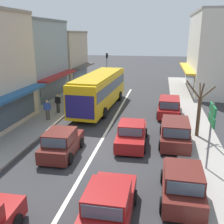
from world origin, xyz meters
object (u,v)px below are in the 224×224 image
Objects in this scene: city_bus at (100,89)px; sedan_behind_bus_mid at (108,207)px; sedan_behind_bus_near at (132,134)px; pedestrian_browsing_midblock at (58,102)px; traffic_light_downstreet at (107,63)px; parked_wagon_kerb_third at (169,107)px; directional_road_sign at (212,121)px; hatchback_queue_gap_filler at (62,143)px; street_tree_right at (199,112)px; parked_hatchback_kerb_front at (182,184)px; pedestrian_with_handbag_near at (71,97)px; pedestrian_far_walker at (47,109)px; parked_wagon_kerb_second at (175,132)px.

sedan_behind_bus_mid is at bearing -75.79° from city_bus.
city_bus is 2.58× the size of sedan_behind_bus_near.
sedan_behind_bus_near is 2.61× the size of pedestrian_browsing_midblock.
traffic_light_downstreet is at bearing 85.55° from pedestrian_browsing_midblock.
directional_road_sign is at bearing -79.75° from parked_wagon_kerb_third.
directional_road_sign is 2.21× the size of pedestrian_browsing_midblock.
city_bus is at bearing 90.54° from hatchback_queue_gap_filler.
directional_road_sign is 0.92× the size of street_tree_right.
parked_hatchback_kerb_front is (6.57, -3.11, 0.00)m from hatchback_queue_gap_filler.
sedan_behind_bus_near is 1.09× the size of street_tree_right.
pedestrian_with_handbag_near is 4.20m from pedestrian_far_walker.
sedan_behind_bus_mid is 16.17m from pedestrian_with_handbag_near.
directional_road_sign reaches higher than sedan_behind_bus_mid.
parked_wagon_kerb_second is 1.26× the size of directional_road_sign.
directional_road_sign is (1.71, -9.45, 1.96)m from parked_wagon_kerb_third.
hatchback_queue_gap_filler is 7.27m from parked_hatchback_kerb_front.
pedestrian_browsing_midblock reaches higher than hatchback_queue_gap_filler.
traffic_light_downstreet is (-5.81, 28.07, 2.19)m from sedan_behind_bus_mid.
parked_wagon_kerb_third is 2.80× the size of pedestrian_with_handbag_near.
hatchback_queue_gap_filler is 6.38m from sedan_behind_bus_mid.
sedan_behind_bus_mid is 12.74m from pedestrian_far_walker.
parked_hatchback_kerb_front is at bearing -63.25° from city_bus.
parked_wagon_kerb_third is at bearing -59.06° from traffic_light_downstreet.
sedan_behind_bus_near is at bearing -155.44° from street_tree_right.
hatchback_queue_gap_filler is at bearing -59.02° from pedestrian_far_walker.
traffic_light_downstreet reaches higher than directional_road_sign.
pedestrian_browsing_midblock and pedestrian_far_walker have the same top height.
pedestrian_browsing_midblock is (-9.76, 4.58, 0.32)m from parked_wagon_kerb_second.
sedan_behind_bus_near is at bearing 89.70° from sedan_behind_bus_mid.
street_tree_right is at bearing 65.44° from sedan_behind_bus_mid.
sedan_behind_bus_mid is at bearing -131.73° from directional_road_sign.
sedan_behind_bus_near is 8.80m from pedestrian_browsing_midblock.
pedestrian_with_handbag_near reaches higher than sedan_behind_bus_mid.
traffic_light_downstreet is at bearing 105.82° from sedan_behind_bus_near.
pedestrian_far_walker is (-9.80, 2.51, 0.32)m from parked_wagon_kerb_second.
traffic_light_downstreet is 1.07× the size of street_tree_right.
hatchback_queue_gap_filler is at bearing -152.33° from street_tree_right.
pedestrian_with_handbag_near is (-2.79, 9.63, 0.36)m from hatchback_queue_gap_filler.
directional_road_sign is (4.18, -2.69, 2.04)m from sedan_behind_bus_near.
parked_wagon_kerb_second is at bearing -87.77° from parked_wagon_kerb_third.
sedan_behind_bus_near is at bearing 117.14° from parked_hatchback_kerb_front.
sedan_behind_bus_mid is 2.58× the size of pedestrian_browsing_midblock.
traffic_light_downstreet is at bearing 85.94° from pedestrian_far_walker.
sedan_behind_bus_mid is 1.00× the size of traffic_light_downstreet.
street_tree_right is 2.40× the size of pedestrian_with_handbag_near.
pedestrian_with_handbag_near is 1.00× the size of pedestrian_far_walker.
sedan_behind_bus_near is 7.20m from parked_wagon_kerb_third.
directional_road_sign reaches higher than hatchback_queue_gap_filler.
pedestrian_far_walker is at bearing -91.14° from pedestrian_browsing_midblock.
hatchback_queue_gap_filler is at bearing -124.79° from parked_wagon_kerb_third.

